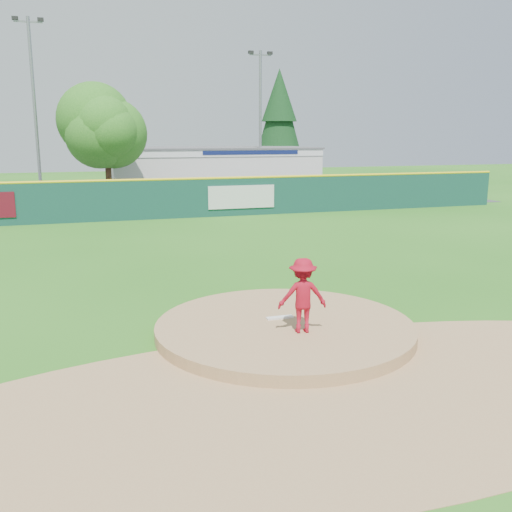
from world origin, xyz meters
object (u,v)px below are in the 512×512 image
object	(u,v)px
light_pole_left	(34,104)
light_pole_right	(260,116)
deciduous_tree	(106,129)
van	(168,196)
conifer_tree	(279,119)
pitcher	(303,295)
pool_building_grp	(211,169)

from	to	relation	value
light_pole_left	light_pole_right	distance (m)	15.14
deciduous_tree	van	bearing A→B (deg)	-38.33
light_pole_right	conifer_tree	bearing A→B (deg)	60.26
light_pole_left	van	bearing A→B (deg)	-32.13
deciduous_tree	light_pole_right	distance (m)	11.75
conifer_tree	light_pole_left	world-z (taller)	light_pole_left
pitcher	pool_building_grp	bearing A→B (deg)	-88.98
conifer_tree	light_pole_left	xyz separation A→B (m)	(-19.00, -9.00, 0.51)
pool_building_grp	conifer_tree	distance (m)	8.95
deciduous_tree	conifer_tree	distance (m)	18.63
deciduous_tree	light_pole_left	bearing A→B (deg)	153.43
pitcher	conifer_tree	bearing A→B (deg)	-98.14
pitcher	van	xyz separation A→B (m)	(1.01, 23.14, -0.31)
van	deciduous_tree	bearing A→B (deg)	57.21
van	conifer_tree	distance (m)	18.60
pitcher	pool_building_grp	world-z (taller)	pool_building_grp
conifer_tree	light_pole_right	world-z (taller)	light_pole_right
van	light_pole_right	world-z (taller)	light_pole_right
light_pole_left	pitcher	bearing A→B (deg)	-77.48
van	pitcher	bearing A→B (deg)	-176.96
pool_building_grp	deciduous_tree	size ratio (longest dim) A/B	2.07
deciduous_tree	light_pole_left	world-z (taller)	light_pole_left
van	deciduous_tree	distance (m)	5.56
deciduous_tree	conifer_tree	bearing A→B (deg)	36.25
light_pole_left	pool_building_grp	bearing A→B (deg)	22.60
light_pole_right	light_pole_left	bearing A→B (deg)	-172.41
van	deciduous_tree	size ratio (longest dim) A/B	0.67
pool_building_grp	light_pole_left	bearing A→B (deg)	-157.40
pitcher	conifer_tree	xyz separation A→B (m)	(12.86, 36.63, 4.53)
van	pool_building_grp	world-z (taller)	pool_building_grp
conifer_tree	light_pole_left	bearing A→B (deg)	-154.65
conifer_tree	van	bearing A→B (deg)	-131.31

